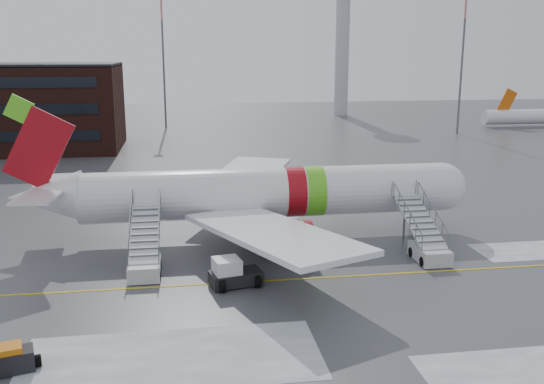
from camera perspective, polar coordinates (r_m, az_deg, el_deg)
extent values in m
plane|color=#494C4F|center=(39.34, -0.35, -7.83)|extent=(260.00, 260.00, 0.00)
cylinder|color=white|center=(46.33, -0.37, -0.04)|extent=(28.00, 3.80, 3.80)
sphere|color=white|center=(50.22, 15.65, 0.51)|extent=(3.80, 3.80, 3.80)
cube|color=black|center=(50.55, 16.76, 1.10)|extent=(1.09, 1.60, 0.97)
cone|color=white|center=(46.90, -20.62, -0.43)|extent=(5.20, 3.72, 3.72)
cube|color=maroon|center=(46.26, -21.10, 3.84)|extent=(5.27, 0.30, 6.09)
cube|color=#5ECB20|center=(46.18, -22.73, 7.20)|extent=(2.16, 0.26, 2.16)
cube|color=white|center=(49.20, -19.85, 1.02)|extent=(3.07, 4.85, 0.18)
cube|color=white|center=(44.24, -21.11, -0.39)|extent=(3.07, 4.85, 0.18)
cube|color=white|center=(54.58, -2.68, 1.34)|extent=(10.72, 15.97, 1.13)
cube|color=white|center=(38.22, -0.03, -3.87)|extent=(10.72, 15.97, 1.13)
cylinder|color=white|center=(51.86, -0.64, -0.81)|extent=(3.40, 2.10, 2.10)
cylinder|color=white|center=(41.97, 1.33, -4.23)|extent=(3.40, 2.10, 2.10)
cylinder|color=#595B60|center=(50.07, 13.37, -2.47)|extent=(0.20, 0.20, 1.80)
cylinder|color=black|center=(50.19, 13.34, -2.96)|extent=(0.90, 0.56, 0.90)
cylinder|color=black|center=(49.34, -1.34, -2.88)|extent=(0.90, 0.56, 0.90)
cylinder|color=black|center=(44.79, -0.56, -4.56)|extent=(0.90, 0.56, 0.90)
cube|color=#B9BCC1|center=(43.05, 14.64, -5.62)|extent=(2.00, 3.20, 1.00)
cube|color=#B9BCC1|center=(44.40, 13.71, -2.72)|extent=(1.90, 5.87, 2.52)
cube|color=#B9BCC1|center=(47.07, 12.29, -0.26)|extent=(1.90, 1.40, 0.15)
cylinder|color=#595B60|center=(47.13, 12.36, -2.38)|extent=(0.16, 0.16, 3.40)
cylinder|color=black|center=(41.90, 14.02, -6.39)|extent=(0.25, 0.70, 0.70)
cylinder|color=black|center=(44.32, 15.20, -5.37)|extent=(0.25, 0.70, 0.70)
cube|color=silver|center=(39.81, -11.89, -7.02)|extent=(2.00, 3.20, 1.00)
cube|color=silver|center=(41.27, -11.85, -3.84)|extent=(1.90, 5.87, 2.52)
cube|color=silver|center=(44.14, -11.70, -1.13)|extent=(1.90, 1.40, 0.15)
cylinder|color=#595B60|center=(44.20, -11.62, -3.39)|extent=(0.16, 0.16, 3.40)
cylinder|color=black|center=(39.02, -13.29, -7.83)|extent=(0.25, 0.70, 0.70)
cylinder|color=black|center=(40.77, -10.54, -6.77)|extent=(0.25, 0.70, 0.70)
cube|color=black|center=(37.64, -3.43, -8.03)|extent=(3.41, 2.29, 0.78)
cube|color=white|center=(37.21, -4.27, -7.01)|extent=(1.86, 1.86, 1.01)
cube|color=black|center=(37.08, -4.28, -6.44)|extent=(1.62, 1.70, 0.17)
cylinder|color=black|center=(36.69, -4.74, -8.82)|extent=(0.49, 0.83, 0.78)
cylinder|color=black|center=(37.31, -1.41, -8.39)|extent=(0.49, 0.83, 0.78)
cylinder|color=black|center=(38.09, -5.40, -7.98)|extent=(0.49, 0.83, 0.78)
cylinder|color=black|center=(38.69, -2.18, -7.59)|extent=(0.49, 0.83, 0.78)
cube|color=black|center=(30.58, -23.28, -14.38)|extent=(2.12, 1.59, 0.94)
cube|color=#D06D0C|center=(30.33, -23.38, -13.43)|extent=(1.18, 1.25, 0.38)
cylinder|color=black|center=(30.50, -21.83, -14.81)|extent=(1.06, 0.80, 0.57)
cylinder|color=#B2B5BA|center=(135.98, 6.62, 13.09)|extent=(3.00, 3.00, 28.00)
cylinder|color=#595B60|center=(109.19, 17.36, 10.27)|extent=(0.36, 0.36, 19.20)
cylinder|color=#CC7272|center=(109.32, 17.79, 16.30)|extent=(0.32, 0.32, 4.32)
cylinder|color=#595B60|center=(114.46, -10.13, 10.76)|extent=(0.36, 0.36, 19.20)
cylinder|color=#CC7272|center=(114.58, -10.37, 16.52)|extent=(0.32, 0.32, 4.32)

